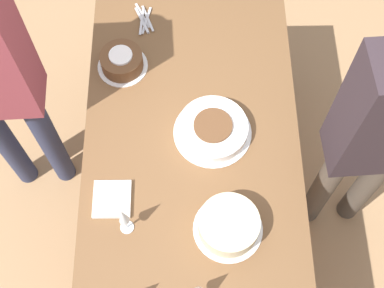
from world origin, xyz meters
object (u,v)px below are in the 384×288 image
(cake_center_white, at_px, (213,129))
(wine_glass_near, at_px, (123,217))
(cake_front_chocolate, at_px, (122,61))
(cake_back_decorated, at_px, (229,226))

(cake_center_white, xyz_separation_m, wine_glass_near, (0.44, -0.37, 0.11))
(cake_center_white, bearing_deg, cake_front_chocolate, -130.86)
(cake_center_white, relative_size, cake_back_decorated, 1.22)
(cake_front_chocolate, relative_size, wine_glass_near, 1.14)
(cake_back_decorated, bearing_deg, cake_front_chocolate, -149.94)
(cake_center_white, relative_size, cake_front_chocolate, 1.47)
(cake_back_decorated, relative_size, wine_glass_near, 1.37)
(cake_front_chocolate, bearing_deg, cake_center_white, 49.14)
(cake_front_chocolate, distance_m, wine_glass_near, 0.81)
(cake_back_decorated, xyz_separation_m, wine_glass_near, (-0.01, -0.42, 0.09))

